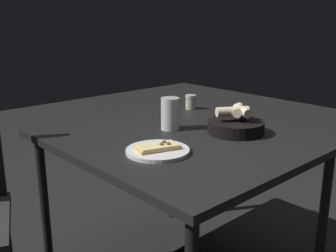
% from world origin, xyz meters
% --- Properties ---
extents(dining_table, '(1.06, 0.92, 0.70)m').
position_xyz_m(dining_table, '(0.00, 0.00, 0.64)').
color(dining_table, black).
rests_on(dining_table, ground).
extents(pizza_plate, '(0.23, 0.23, 0.04)m').
position_xyz_m(pizza_plate, '(-0.11, 0.21, 0.71)').
color(pizza_plate, white).
rests_on(pizza_plate, dining_table).
extents(bread_basket, '(0.24, 0.24, 0.11)m').
position_xyz_m(bread_basket, '(-0.14, -0.20, 0.74)').
color(bread_basket, black).
rests_on(bread_basket, dining_table).
extents(beer_glass, '(0.08, 0.08, 0.14)m').
position_xyz_m(beer_glass, '(0.09, -0.03, 0.77)').
color(beer_glass, silver).
rests_on(beer_glass, dining_table).
extents(pepper_shaker, '(0.06, 0.06, 0.08)m').
position_xyz_m(pepper_shaker, '(0.30, -0.38, 0.74)').
color(pepper_shaker, '#BFB299').
rests_on(pepper_shaker, dining_table).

